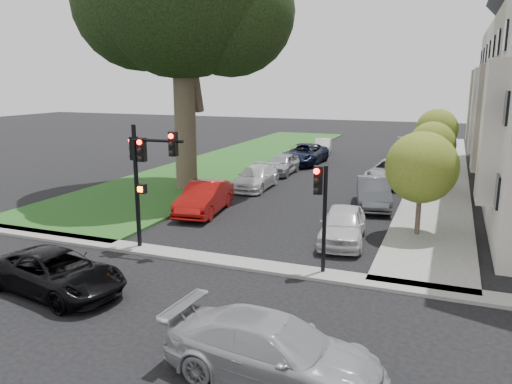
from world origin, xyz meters
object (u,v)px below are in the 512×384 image
(small_tree_b, at_px, (432,145))
(small_tree_c, at_px, (437,129))
(small_tree_a, at_px, (422,167))
(traffic_signal_secondary, at_px, (321,199))
(car_cross_near, at_px, (57,272))
(car_parked_8, at_px, (304,154))
(car_parked_9, at_px, (323,146))
(car_cross_far, at_px, (274,351))
(car_parked_4, at_px, (408,148))
(car_parked_0, at_px, (343,225))
(car_parked_5, at_px, (205,198))
(traffic_signal_main, at_px, (144,165))
(car_parked_7, at_px, (282,164))
(car_parked_6, at_px, (256,178))
(car_parked_1, at_px, (373,193))
(car_parked_2, at_px, (392,172))

(small_tree_b, xyz_separation_m, small_tree_c, (0.00, 7.43, 0.24))
(small_tree_a, height_order, small_tree_b, small_tree_a)
(traffic_signal_secondary, distance_m, car_cross_near, 8.66)
(traffic_signal_secondary, xyz_separation_m, car_cross_near, (-7.18, -4.43, -1.96))
(car_parked_8, relative_size, car_parked_9, 1.46)
(car_cross_far, relative_size, car_parked_8, 0.86)
(car_parked_4, bearing_deg, car_parked_0, -98.60)
(car_cross_near, relative_size, car_parked_9, 1.20)
(traffic_signal_secondary, xyz_separation_m, car_parked_5, (-7.29, 5.72, -1.84))
(car_parked_4, distance_m, car_parked_5, 24.28)
(traffic_signal_main, distance_m, car_parked_7, 17.32)
(car_cross_far, xyz_separation_m, car_parked_0, (-0.60, 10.09, 0.02))
(traffic_signal_secondary, distance_m, car_parked_4, 28.80)
(small_tree_b, distance_m, car_parked_7, 10.24)
(car_parked_8, bearing_deg, car_parked_9, 92.83)
(traffic_signal_secondary, height_order, car_parked_6, traffic_signal_secondary)
(traffic_signal_secondary, height_order, car_parked_1, traffic_signal_secondary)
(small_tree_c, xyz_separation_m, traffic_signal_secondary, (-2.79, -22.90, -0.36))
(traffic_signal_secondary, bearing_deg, car_parked_2, 88.37)
(car_cross_far, height_order, car_parked_2, car_parked_2)
(small_tree_b, distance_m, car_parked_6, 10.63)
(car_parked_2, relative_size, car_parked_7, 1.31)
(car_parked_2, bearing_deg, car_parked_9, 128.25)
(car_parked_2, distance_m, car_parked_8, 9.12)
(small_tree_b, relative_size, car_parked_9, 1.04)
(car_cross_far, xyz_separation_m, car_parked_4, (-0.17, 35.12, 0.05))
(traffic_signal_secondary, bearing_deg, small_tree_a, 63.67)
(car_cross_far, relative_size, car_parked_5, 1.05)
(small_tree_c, distance_m, traffic_signal_main, 24.81)
(traffic_signal_main, xyz_separation_m, car_parked_0, (6.85, 3.66, -2.61))
(car_cross_far, bearing_deg, car_parked_7, 22.18)
(small_tree_a, bearing_deg, small_tree_c, 90.00)
(car_parked_4, xyz_separation_m, car_parked_9, (-7.42, -0.41, -0.12))
(car_parked_5, xyz_separation_m, car_parked_8, (0.44, 16.18, 0.02))
(small_tree_c, xyz_separation_m, car_parked_4, (-2.33, 5.83, -2.20))
(car_cross_near, height_order, car_parked_4, car_parked_4)
(car_parked_8, height_order, car_parked_9, car_parked_8)
(car_parked_7, height_order, car_parked_9, car_parked_7)
(traffic_signal_secondary, distance_m, car_parked_8, 23.02)
(small_tree_c, bearing_deg, car_parked_0, -98.21)
(car_parked_2, bearing_deg, small_tree_c, 76.43)
(car_parked_2, bearing_deg, traffic_signal_main, -107.79)
(small_tree_a, bearing_deg, car_parked_9, 113.26)
(car_parked_1, bearing_deg, car_parked_7, 124.21)
(traffic_signal_main, bearing_deg, car_cross_far, -40.78)
(car_cross_far, distance_m, car_parked_2, 22.84)
(car_cross_near, distance_m, car_parked_7, 21.59)
(small_tree_b, relative_size, car_parked_4, 0.77)
(car_parked_6, height_order, car_parked_7, car_parked_7)
(small_tree_b, distance_m, small_tree_c, 7.44)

